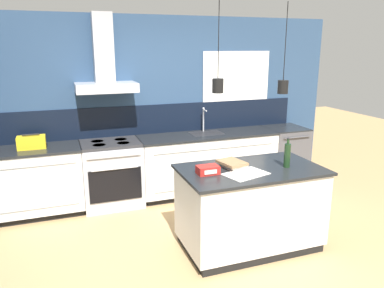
{
  "coord_description": "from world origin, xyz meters",
  "views": [
    {
      "loc": [
        -1.41,
        -3.32,
        2.17
      ],
      "look_at": [
        0.05,
        0.7,
        1.05
      ],
      "focal_mm": 35.0,
      "sensor_mm": 36.0,
      "label": 1
    }
  ],
  "objects": [
    {
      "name": "ground_plane",
      "position": [
        0.0,
        0.0,
        0.0
      ],
      "size": [
        16.0,
        16.0,
        0.0
      ],
      "primitive_type": "plane",
      "color": "tan",
      "rests_on": "ground"
    },
    {
      "name": "wall_back",
      "position": [
        -0.04,
        2.0,
        1.35
      ],
      "size": [
        5.6,
        2.06,
        2.6
      ],
      "color": "navy",
      "rests_on": "ground_plane"
    },
    {
      "name": "counter_run_left",
      "position": [
        -1.77,
        1.69,
        0.46
      ],
      "size": [
        1.2,
        0.64,
        0.91
      ],
      "color": "black",
      "rests_on": "ground_plane"
    },
    {
      "name": "counter_run_sink",
      "position": [
        0.65,
        1.69,
        0.46
      ],
      "size": [
        2.09,
        0.64,
        1.28
      ],
      "color": "black",
      "rests_on": "ground_plane"
    },
    {
      "name": "oven_range",
      "position": [
        -0.78,
        1.69,
        0.46
      ],
      "size": [
        0.8,
        0.66,
        0.91
      ],
      "color": "#B5B5BA",
      "rests_on": "ground_plane"
    },
    {
      "name": "dishwasher",
      "position": [
        1.99,
        1.69,
        0.46
      ],
      "size": [
        0.61,
        0.65,
        0.91
      ],
      "color": "#4C4C51",
      "rests_on": "ground_plane"
    },
    {
      "name": "kitchen_island",
      "position": [
        0.47,
        0.02,
        0.46
      ],
      "size": [
        1.52,
        0.88,
        0.91
      ],
      "color": "black",
      "rests_on": "ground_plane"
    },
    {
      "name": "bottle_on_island",
      "position": [
        0.85,
        -0.06,
        1.05
      ],
      "size": [
        0.07,
        0.07,
        0.32
      ],
      "color": "#193319",
      "rests_on": "kitchen_island"
    },
    {
      "name": "book_stack",
      "position": [
        0.3,
        0.12,
        0.95
      ],
      "size": [
        0.29,
        0.33,
        0.07
      ],
      "color": "silver",
      "rests_on": "kitchen_island"
    },
    {
      "name": "red_supply_box",
      "position": [
        -0.03,
        0.02,
        0.95
      ],
      "size": [
        0.22,
        0.15,
        0.08
      ],
      "color": "red",
      "rests_on": "kitchen_island"
    },
    {
      "name": "paper_pile",
      "position": [
        0.33,
        -0.12,
        0.91
      ],
      "size": [
        0.49,
        0.4,
        0.01
      ],
      "color": "silver",
      "rests_on": "kitchen_island"
    },
    {
      "name": "yellow_toolbox",
      "position": [
        -1.76,
        1.69,
        0.99
      ],
      "size": [
        0.34,
        0.18,
        0.19
      ],
      "color": "gold",
      "rests_on": "counter_run_left"
    }
  ]
}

